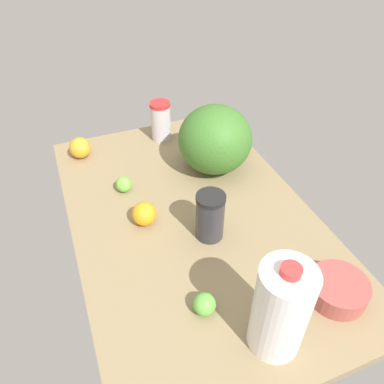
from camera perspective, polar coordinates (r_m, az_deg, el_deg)
countertop at (r=123.85cm, az=0.00°, el=-4.06°), size 120.00×76.00×3.00cm
shaker_bottle at (r=111.22cm, az=2.77°, el=-3.68°), size 8.79×8.79×15.80cm
tumbler_cup at (r=156.29cm, az=-4.78°, el=10.72°), size 8.32×8.32×16.49cm
mixing_bowl at (r=107.49cm, az=21.32°, el=-13.64°), size 15.46×15.46×5.65cm
milk_jug at (r=87.61cm, az=13.36°, el=-17.03°), size 12.48×12.48×27.18cm
watermelon at (r=136.21cm, az=3.54°, el=7.98°), size 26.68×26.68×24.86cm
orange_far_back at (r=152.86cm, az=-16.68°, el=6.46°), size 8.22×8.22×8.22cm
lime_near_front at (r=132.59cm, az=-10.35°, el=1.16°), size 5.59×5.59×5.59cm
lime_beside_bowl at (r=97.96cm, az=1.91°, el=-16.71°), size 5.91×5.91×5.91cm
orange_loose at (r=118.65cm, az=-7.29°, el=-3.30°), size 7.75×7.75×7.75cm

